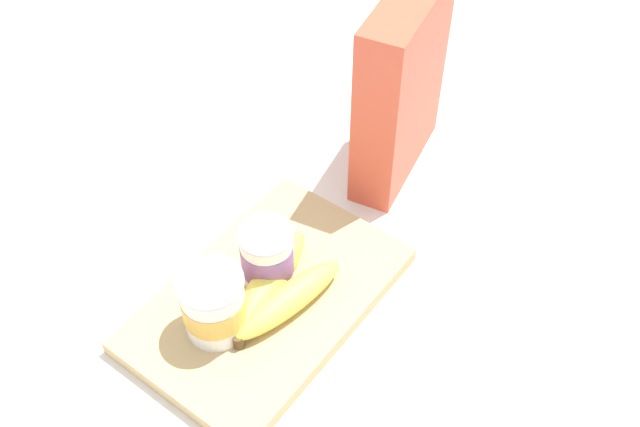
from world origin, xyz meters
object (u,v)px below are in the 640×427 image
(cutting_board, at_px, (268,299))
(yogurt_cup_back, at_px, (267,256))
(yogurt_cup_front, at_px, (214,305))
(cereal_box, at_px, (401,88))
(banana_bunch, at_px, (281,289))

(cutting_board, xyz_separation_m, yogurt_cup_back, (0.02, 0.01, 0.05))
(cutting_board, distance_m, yogurt_cup_front, 0.09)
(cutting_board, bearing_deg, yogurt_cup_back, 34.68)
(yogurt_cup_back, bearing_deg, cereal_box, 0.09)
(yogurt_cup_front, bearing_deg, yogurt_cup_back, -1.57)
(cereal_box, relative_size, yogurt_cup_back, 3.25)
(cereal_box, distance_m, yogurt_cup_back, 0.29)
(cutting_board, height_order, yogurt_cup_front, yogurt_cup_front)
(cereal_box, xyz_separation_m, yogurt_cup_front, (-0.38, 0.00, -0.07))
(cutting_board, relative_size, banana_bunch, 1.92)
(yogurt_cup_front, xyz_separation_m, banana_bunch, (0.08, -0.03, -0.02))
(banana_bunch, bearing_deg, cereal_box, 6.20)
(cereal_box, bearing_deg, banana_bunch, 174.57)
(cutting_board, xyz_separation_m, banana_bunch, (0.00, -0.02, 0.03))
(yogurt_cup_back, bearing_deg, banana_bunch, -115.84)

